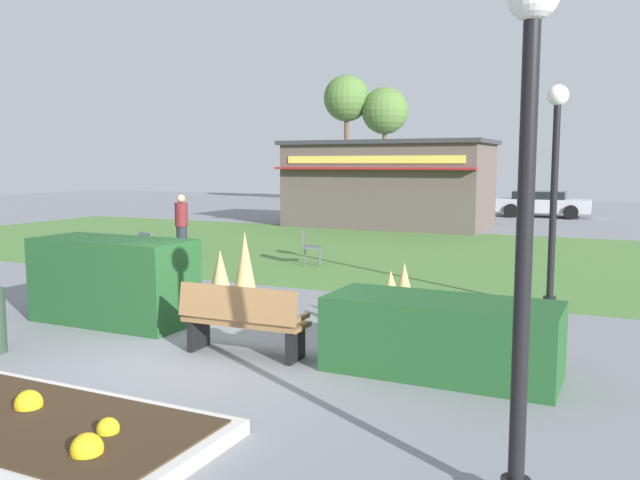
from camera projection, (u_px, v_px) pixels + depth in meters
The scene contains 19 objects.
ground_plane at pixel (195, 358), 8.57m from camera, with size 80.00×80.00×0.00m, color slate.
lawn_patch at pixel (431, 254), 18.25m from camera, with size 36.00×12.00×0.01m, color #4C7A38.
park_bench at pixel (243, 320), 8.61m from camera, with size 1.72×0.59×0.95m.
hedge_left at pixel (114, 281), 10.44m from camera, with size 2.60×1.10×1.33m, color #1E4C23.
hedge_right at pixel (441, 337), 7.89m from camera, with size 2.74×1.10×0.91m, color #1E4C23.
ornamental_grass_behind_left at pixel (245, 273), 10.97m from camera, with size 0.51×0.51×1.40m, color tan.
ornamental_grass_behind_right at pixel (221, 284), 10.75m from camera, with size 0.57×0.57×1.12m, color tan.
ornamental_grass_behind_center at pixel (404, 299), 9.68m from camera, with size 0.55×0.55×1.08m, color tan.
ornamental_grass_behind_far at pixel (390, 305), 9.44m from camera, with size 0.68×0.68×1.00m, color tan.
lamppost_near at pixel (527, 175), 4.62m from camera, with size 0.36×0.36×3.83m.
lamppost_mid at pixel (555, 168), 11.28m from camera, with size 0.36×0.36×3.83m.
food_kiosk at pixel (388, 184), 26.08m from camera, with size 8.05×4.09×3.38m.
cafe_chair_west at pixel (308, 244), 16.30m from camera, with size 0.57×0.57×0.89m.
cafe_chair_east at pixel (142, 248), 15.47m from camera, with size 0.51×0.51×0.89m.
person_strolling at pixel (182, 226), 17.50m from camera, with size 0.34×0.34×1.69m.
parked_car_west_slot at pixel (438, 201), 32.98m from camera, with size 4.33×2.32×1.20m.
parked_car_center_slot at pixel (542, 203), 30.85m from camera, with size 4.25×2.16×1.20m.
tree_left_bg at pixel (347, 99), 40.08m from camera, with size 2.80×2.80×7.81m.
tree_right_bg at pixel (385, 112), 39.62m from camera, with size 2.80×2.80×7.02m.
Camera 1 is at (5.06, -6.81, 2.52)m, focal length 37.11 mm.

